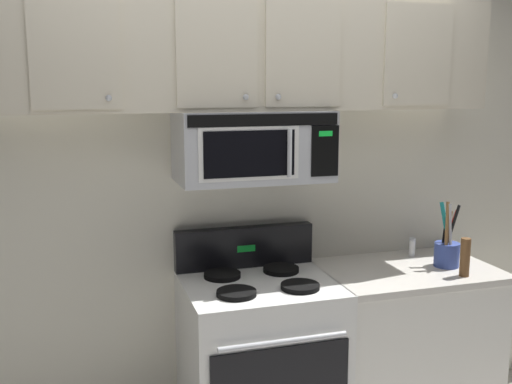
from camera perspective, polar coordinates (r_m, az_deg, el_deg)
The scene contains 8 objects.
back_wall at distance 3.26m, azimuth -1.54°, elevation 0.91°, with size 5.20×0.10×2.70m, color silver.
stove_range at distance 3.20m, azimuth 0.36°, elevation -15.96°, with size 0.76×0.69×1.12m.
over_range_microwave at distance 2.99m, azimuth -0.29°, elevation 4.41°, with size 0.76×0.43×0.35m.
upper_cabinets at distance 3.01m, azimuth -0.47°, elevation 13.02°, with size 2.50×0.36×0.55m.
counter_segment at distance 3.53m, azimuth 13.88°, elevation -13.95°, with size 0.93×0.65×0.90m.
utensil_crock_blue at distance 3.42m, azimuth 17.73°, elevation -5.29°, with size 0.13×0.14×0.36m.
salt_shaker at distance 3.58m, azimuth 14.64°, elevation -5.09°, with size 0.04×0.04×0.11m.
pepper_mill at distance 3.28m, azimuth 19.29°, elevation -5.89°, with size 0.05×0.05×0.20m, color brown.
Camera 1 is at (-0.85, -2.31, 1.88)m, focal length 42.00 mm.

